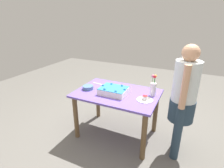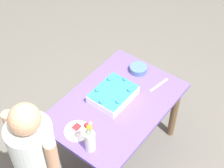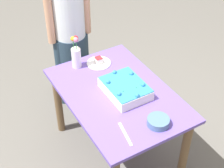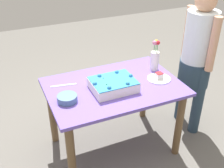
{
  "view_description": "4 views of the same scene",
  "coord_description": "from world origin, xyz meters",
  "px_view_note": "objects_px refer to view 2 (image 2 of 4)",
  "views": [
    {
      "loc": [
        -0.94,
        2.14,
        1.79
      ],
      "look_at": [
        0.05,
        0.06,
        0.87
      ],
      "focal_mm": 28.0,
      "sensor_mm": 36.0,
      "label": 1
    },
    {
      "loc": [
        -1.59,
        -1.17,
        2.96
      ],
      "look_at": [
        0.07,
        0.1,
        0.84
      ],
      "focal_mm": 55.0,
      "sensor_mm": 36.0,
      "label": 2
    },
    {
      "loc": [
        1.8,
        -1.1,
        2.54
      ],
      "look_at": [
        -0.02,
        -0.04,
        0.82
      ],
      "focal_mm": 55.0,
      "sensor_mm": 36.0,
      "label": 3
    },
    {
      "loc": [
        0.89,
        1.97,
        2.03
      ],
      "look_at": [
        0.01,
        -0.01,
        0.74
      ],
      "focal_mm": 45.0,
      "sensor_mm": 36.0,
      "label": 4
    }
  ],
  "objects_px": {
    "sheet_cake": "(113,94)",
    "flower_vase": "(90,139)",
    "cake_knife": "(159,85)",
    "person_standing": "(39,168)",
    "serving_plate_with_slice": "(77,130)",
    "fruit_bowl": "(138,69)"
  },
  "relations": [
    {
      "from": "flower_vase",
      "to": "person_standing",
      "type": "height_order",
      "value": "person_standing"
    },
    {
      "from": "serving_plate_with_slice",
      "to": "fruit_bowl",
      "type": "bearing_deg",
      "value": 0.77
    },
    {
      "from": "serving_plate_with_slice",
      "to": "cake_knife",
      "type": "height_order",
      "value": "serving_plate_with_slice"
    },
    {
      "from": "sheet_cake",
      "to": "fruit_bowl",
      "type": "relative_size",
      "value": 2.32
    },
    {
      "from": "flower_vase",
      "to": "serving_plate_with_slice",
      "type": "bearing_deg",
      "value": 72.54
    },
    {
      "from": "fruit_bowl",
      "to": "sheet_cake",
      "type": "bearing_deg",
      "value": -177.22
    },
    {
      "from": "cake_knife",
      "to": "person_standing",
      "type": "distance_m",
      "value": 1.33
    },
    {
      "from": "serving_plate_with_slice",
      "to": "cake_knife",
      "type": "distance_m",
      "value": 0.88
    },
    {
      "from": "sheet_cake",
      "to": "flower_vase",
      "type": "height_order",
      "value": "flower_vase"
    },
    {
      "from": "sheet_cake",
      "to": "serving_plate_with_slice",
      "type": "bearing_deg",
      "value": 178.94
    },
    {
      "from": "serving_plate_with_slice",
      "to": "cake_knife",
      "type": "bearing_deg",
      "value": -16.18
    },
    {
      "from": "sheet_cake",
      "to": "flower_vase",
      "type": "relative_size",
      "value": 1.24
    },
    {
      "from": "sheet_cake",
      "to": "person_standing",
      "type": "height_order",
      "value": "person_standing"
    },
    {
      "from": "person_standing",
      "to": "serving_plate_with_slice",
      "type": "bearing_deg",
      "value": 7.66
    },
    {
      "from": "fruit_bowl",
      "to": "person_standing",
      "type": "height_order",
      "value": "person_standing"
    },
    {
      "from": "fruit_bowl",
      "to": "flower_vase",
      "type": "bearing_deg",
      "value": -168.04
    },
    {
      "from": "flower_vase",
      "to": "fruit_bowl",
      "type": "distance_m",
      "value": 0.97
    },
    {
      "from": "flower_vase",
      "to": "cake_knife",
      "type": "bearing_deg",
      "value": -3.64
    },
    {
      "from": "flower_vase",
      "to": "fruit_bowl",
      "type": "xyz_separation_m",
      "value": [
        0.95,
        0.2,
        -0.09
      ]
    },
    {
      "from": "serving_plate_with_slice",
      "to": "person_standing",
      "type": "distance_m",
      "value": 0.48
    },
    {
      "from": "flower_vase",
      "to": "person_standing",
      "type": "bearing_deg",
      "value": 162.78
    },
    {
      "from": "flower_vase",
      "to": "fruit_bowl",
      "type": "relative_size",
      "value": 1.87
    }
  ]
}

